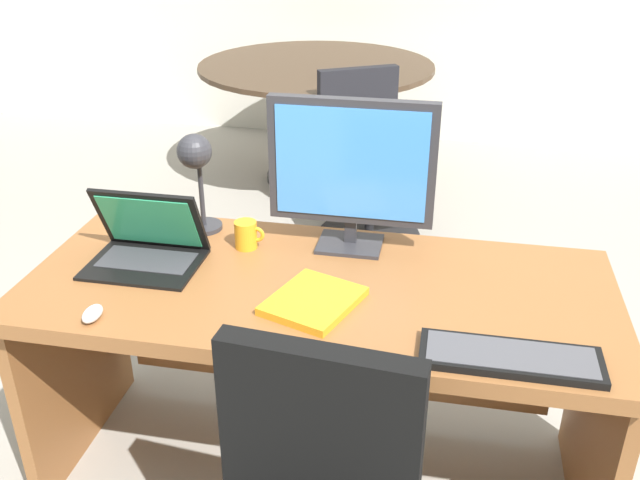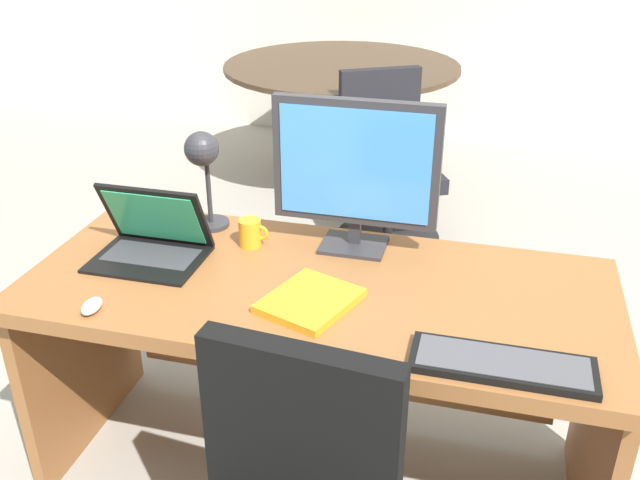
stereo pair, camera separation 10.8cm
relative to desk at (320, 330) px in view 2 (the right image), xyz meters
The scene contains 11 objects.
ground 1.55m from the desk, 90.00° to the left, with size 12.00×12.00×0.00m, color gray.
desk is the anchor object (origin of this frame).
monitor 0.50m from the desk, 74.93° to the left, with size 0.50×0.16×0.47m.
laptop 0.59m from the desk, behind, with size 0.33×0.25×0.23m.
keyboard 0.64m from the desk, 31.02° to the right, with size 0.43×0.15×0.02m.
mouse 0.67m from the desk, 147.81° to the right, with size 0.04×0.08×0.03m.
desk_lamp 0.65m from the desk, 154.40° to the left, with size 0.12×0.14×0.34m.
book 0.26m from the desk, 85.68° to the right, with size 0.28×0.31×0.02m.
coffee_mug 0.37m from the desk, 153.09° to the left, with size 0.10×0.07×0.09m.
meeting_table 2.57m from the desk, 101.69° to the left, with size 1.46×1.46×0.76m.
meeting_chair_near 1.75m from the desk, 92.97° to the left, with size 0.63×0.64×0.90m.
Camera 2 is at (0.44, -1.66, 1.74)m, focal length 39.09 mm.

